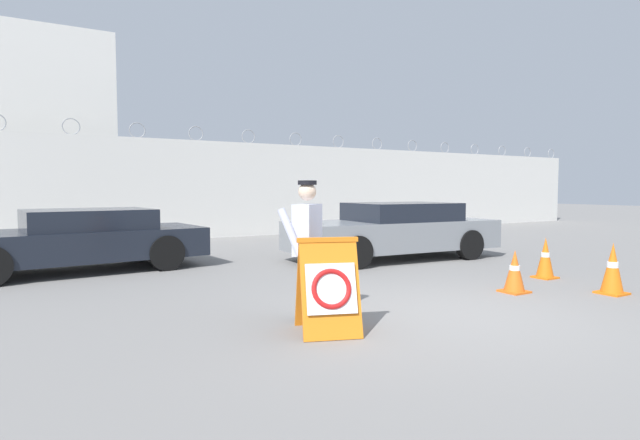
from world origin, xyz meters
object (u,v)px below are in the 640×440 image
object	(u,v)px
security_guard	(307,244)
parked_car_front_coupe	(79,239)
parked_car_rear_sedan	(394,230)
traffic_cone_far	(545,258)
traffic_cone_near	(613,269)
traffic_cone_mid	(515,271)
barricade_sign	(328,286)

from	to	relation	value
security_guard	parked_car_front_coupe	distance (m)	5.71
parked_car_front_coupe	parked_car_rear_sedan	distance (m)	6.48
traffic_cone_far	parked_car_front_coupe	world-z (taller)	parked_car_front_coupe
traffic_cone_near	traffic_cone_far	bearing A→B (deg)	76.86
traffic_cone_near	traffic_cone_mid	size ratio (longest dim) A/B	1.18
barricade_sign	traffic_cone_far	size ratio (longest dim) A/B	1.45
traffic_cone_mid	parked_car_rear_sedan	bearing A→B (deg)	79.24
traffic_cone_far	parked_car_rear_sedan	xyz separation A→B (m)	(-0.76, 3.26, 0.28)
barricade_sign	security_guard	bearing A→B (deg)	103.71
parked_car_rear_sedan	traffic_cone_far	bearing A→B (deg)	106.05
barricade_sign	traffic_cone_far	bearing A→B (deg)	30.02
security_guard	barricade_sign	bearing A→B (deg)	46.49
traffic_cone_mid	parked_car_front_coupe	distance (m)	7.79
parked_car_front_coupe	traffic_cone_far	bearing A→B (deg)	139.31
traffic_cone_near	traffic_cone_far	size ratio (longest dim) A/B	1.06
traffic_cone_far	parked_car_rear_sedan	size ratio (longest dim) A/B	0.15
traffic_cone_mid	parked_car_rear_sedan	xyz separation A→B (m)	(0.72, 3.80, 0.32)
barricade_sign	security_guard	size ratio (longest dim) A/B	0.63
parked_car_front_coupe	traffic_cone_near	bearing A→B (deg)	131.28
traffic_cone_mid	traffic_cone_near	bearing A→B (deg)	-34.56
traffic_cone_mid	parked_car_rear_sedan	size ratio (longest dim) A/B	0.13
security_guard	traffic_cone_mid	xyz separation A→B (m)	(3.48, -0.16, -0.59)
barricade_sign	traffic_cone_mid	world-z (taller)	barricade_sign
security_guard	traffic_cone_far	distance (m)	5.01
traffic_cone_mid	barricade_sign	bearing A→B (deg)	-173.14
barricade_sign	traffic_cone_mid	xyz separation A→B (m)	(3.53, 0.43, -0.20)
traffic_cone_near	parked_car_rear_sedan	xyz separation A→B (m)	(-0.44, 4.60, 0.26)
barricade_sign	parked_car_front_coupe	bearing A→B (deg)	127.78
parked_car_front_coupe	parked_car_rear_sedan	xyz separation A→B (m)	(6.26, -1.68, 0.03)
traffic_cone_near	barricade_sign	bearing A→B (deg)	175.41
security_guard	traffic_cone_near	xyz separation A→B (m)	(4.65, -0.96, -0.53)
security_guard	traffic_cone_near	distance (m)	4.77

